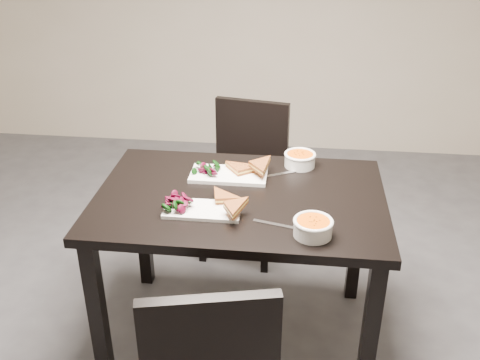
# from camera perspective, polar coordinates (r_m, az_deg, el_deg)

# --- Properties ---
(table) EXTENTS (1.20, 0.80, 0.75)m
(table) POSITION_cam_1_polar(r_m,az_deg,el_deg) (2.33, 0.00, -3.68)
(table) COLOR black
(table) RESTS_ON ground
(chair_far) EXTENTS (0.49, 0.49, 0.85)m
(chair_far) POSITION_cam_1_polar(r_m,az_deg,el_deg) (3.10, 0.66, 1.18)
(chair_far) COLOR black
(chair_far) RESTS_ON ground
(plate_near) EXTENTS (0.30, 0.15, 0.01)m
(plate_near) POSITION_cam_1_polar(r_m,az_deg,el_deg) (2.16, -3.88, -3.12)
(plate_near) COLOR white
(plate_near) RESTS_ON table
(sandwich_near) EXTENTS (0.17, 0.14, 0.05)m
(sandwich_near) POSITION_cam_1_polar(r_m,az_deg,el_deg) (2.15, -2.13, -2.29)
(sandwich_near) COLOR #AC5624
(sandwich_near) RESTS_ON plate_near
(salad_near) EXTENTS (0.09, 0.08, 0.04)m
(salad_near) POSITION_cam_1_polar(r_m,az_deg,el_deg) (2.17, -6.50, -2.31)
(salad_near) COLOR black
(salad_near) RESTS_ON plate_near
(soup_bowl_near) EXTENTS (0.15, 0.15, 0.07)m
(soup_bowl_near) POSITION_cam_1_polar(r_m,az_deg,el_deg) (2.02, 7.57, -4.80)
(soup_bowl_near) COLOR white
(soup_bowl_near) RESTS_ON table
(cutlery_near) EXTENTS (0.18, 0.06, 0.00)m
(cutlery_near) POSITION_cam_1_polar(r_m,az_deg,el_deg) (2.08, 3.74, -4.63)
(cutlery_near) COLOR silver
(cutlery_near) RESTS_ON table
(plate_far) EXTENTS (0.34, 0.17, 0.02)m
(plate_far) POSITION_cam_1_polar(r_m,az_deg,el_deg) (2.42, -1.18, 0.53)
(plate_far) COLOR white
(plate_far) RESTS_ON table
(sandwich_far) EXTENTS (0.21, 0.20, 0.05)m
(sandwich_far) POSITION_cam_1_polar(r_m,az_deg,el_deg) (2.39, 0.31, 1.05)
(sandwich_far) COLOR #AC5624
(sandwich_far) RESTS_ON plate_far
(salad_far) EXTENTS (0.10, 0.09, 0.05)m
(salad_far) POSITION_cam_1_polar(r_m,az_deg,el_deg) (2.42, -3.53, 1.31)
(salad_far) COLOR black
(salad_far) RESTS_ON plate_far
(soup_bowl_far) EXTENTS (0.14, 0.14, 0.07)m
(soup_bowl_far) POSITION_cam_1_polar(r_m,az_deg,el_deg) (2.52, 6.23, 2.21)
(soup_bowl_far) COLOR white
(soup_bowl_far) RESTS_ON table
(cutlery_far) EXTENTS (0.17, 0.10, 0.00)m
(cutlery_far) POSITION_cam_1_polar(r_m,az_deg,el_deg) (2.45, 4.04, 0.59)
(cutlery_far) COLOR silver
(cutlery_far) RESTS_ON table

